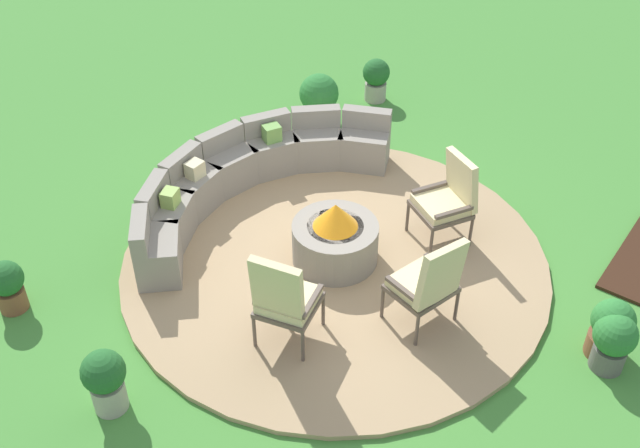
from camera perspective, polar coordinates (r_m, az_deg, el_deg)
name	(u,v)px	position (r m, az deg, el deg)	size (l,w,h in m)	color
ground_plane	(335,263)	(8.44, 1.10, -2.88)	(24.00, 24.00, 0.00)	#478C38
patio_circle	(335,261)	(8.42, 1.10, -2.73)	(4.63, 4.63, 0.06)	tan
fire_pit	(335,238)	(8.22, 1.13, -1.06)	(0.93, 0.93, 0.74)	gray
curved_stone_bench	(246,177)	(9.15, -5.52, 3.51)	(3.68, 1.73, 0.72)	gray
lounge_chair_front_left	(284,298)	(7.12, -2.68, -5.48)	(0.69, 0.65, 1.16)	brown
lounge_chair_front_right	(429,282)	(7.39, 8.06, -4.24)	(0.70, 0.67, 1.07)	brown
lounge_chair_back_left	(449,197)	(8.48, 9.51, 1.97)	(0.75, 0.76, 1.04)	brown
potted_plant_0	(614,340)	(7.64, 20.92, -8.06)	(0.41, 0.41, 0.63)	#605B56
potted_plant_1	(319,97)	(10.67, -0.08, 9.38)	(0.54, 0.54, 0.71)	#605B56
potted_plant_2	(105,379)	(7.07, -15.63, -10.98)	(0.39, 0.39, 0.67)	#A89E8E
potted_plant_3	(611,327)	(7.76, 20.76, -7.18)	(0.41, 0.41, 0.65)	brown
potted_plant_4	(376,78)	(11.25, 4.17, 10.73)	(0.39, 0.39, 0.63)	#A89E8E
potted_plant_5	(7,285)	(8.33, -22.15, -4.18)	(0.36, 0.36, 0.59)	brown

